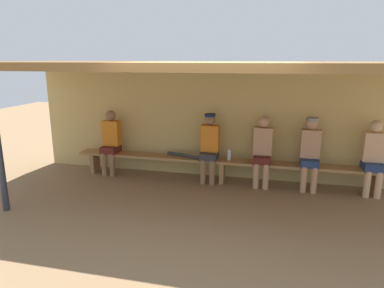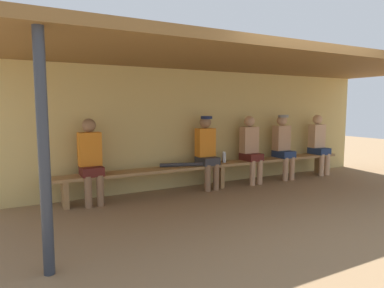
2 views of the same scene
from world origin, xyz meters
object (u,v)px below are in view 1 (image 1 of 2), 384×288
object	(u,v)px
bench	(222,163)
baseball_bat	(185,156)
player_middle	(263,148)
player_rightmost	(111,140)
player_near_post	(373,155)
player_in_blue	(310,150)
water_bottle_green	(229,155)
player_in_red	(210,145)

from	to	relation	value
bench	baseball_bat	size ratio (longest dim) A/B	7.22
player_middle	player_rightmost	xyz separation A→B (m)	(-3.10, 0.00, 0.00)
player_middle	player_near_post	world-z (taller)	same
player_in_blue	baseball_bat	bearing A→B (deg)	-179.91
player_middle	player_in_blue	bearing A→B (deg)	0.03
bench	player_near_post	size ratio (longest dim) A/B	4.49
player_near_post	baseball_bat	xyz separation A→B (m)	(-3.41, -0.00, -0.24)
water_bottle_green	baseball_bat	xyz separation A→B (m)	(-0.87, -0.01, -0.07)
player_near_post	water_bottle_green	bearing A→B (deg)	179.88
player_middle	player_rightmost	distance (m)	3.10
baseball_bat	player_in_red	bearing A→B (deg)	18.14
player_rightmost	baseball_bat	distance (m)	1.62
player_in_blue	water_bottle_green	size ratio (longest dim) A/B	6.43
bench	player_in_blue	world-z (taller)	player_in_blue
player_middle	baseball_bat	xyz separation A→B (m)	(-1.50, -0.00, -0.24)
water_bottle_green	baseball_bat	distance (m)	0.88
player_middle	player_in_red	size ratio (longest dim) A/B	0.99
bench	player_rightmost	bearing A→B (deg)	179.93
player_in_red	player_near_post	world-z (taller)	player_in_red
player_near_post	water_bottle_green	xyz separation A→B (m)	(-2.54, 0.01, -0.17)
player_in_red	baseball_bat	bearing A→B (deg)	-179.58
player_near_post	water_bottle_green	size ratio (longest dim) A/B	6.38
player_rightmost	water_bottle_green	size ratio (longest dim) A/B	6.38
bench	water_bottle_green	xyz separation A→B (m)	(0.12, 0.01, 0.17)
player_in_red	player_near_post	distance (m)	2.92
baseball_bat	player_middle	bearing A→B (deg)	17.84
player_in_red	water_bottle_green	bearing A→B (deg)	0.72
player_in_blue	water_bottle_green	bearing A→B (deg)	179.81
player_in_red	water_bottle_green	xyz separation A→B (m)	(0.39, 0.00, -0.19)
bench	water_bottle_green	size ratio (longest dim) A/B	28.68
player_middle	baseball_bat	size ratio (longest dim) A/B	1.61
player_near_post	water_bottle_green	distance (m)	2.54
player_middle	bench	bearing A→B (deg)	-179.77
player_rightmost	player_near_post	distance (m)	5.01
player_middle	baseball_bat	world-z (taller)	player_middle
baseball_bat	bench	bearing A→B (deg)	17.72
player_rightmost	baseball_bat	bearing A→B (deg)	-0.11
player_in_blue	player_middle	bearing A→B (deg)	-179.97
player_in_red	player_near_post	xyz separation A→B (m)	(2.92, -0.00, -0.02)
bench	player_in_red	distance (m)	0.44
player_in_blue	player_rightmost	world-z (taller)	player_in_blue
player_in_red	baseball_bat	distance (m)	0.55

